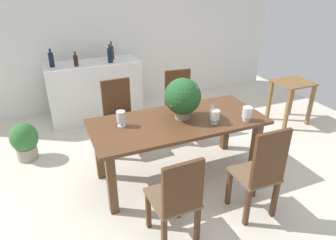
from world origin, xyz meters
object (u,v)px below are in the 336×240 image
(chair_far_left, at_px, (119,112))
(wine_glass, at_px, (212,107))
(chair_far_right, at_px, (179,101))
(chair_near_left, at_px, (177,198))
(wine_bottle_dark, at_px, (51,60))
(crystal_vase_right, at_px, (215,115))
(crystal_vase_center_near, at_px, (247,113))
(side_table, at_px, (292,93))
(crystal_vase_left, at_px, (121,117))
(flower_centerpiece, at_px, (183,97))
(potted_plant_floor, at_px, (25,141))
(dining_table, at_px, (178,129))
(wine_bottle_amber, at_px, (112,53))
(chair_near_right, at_px, (261,171))
(kitchen_counter, at_px, (95,91))
(wine_bottle_clear, at_px, (110,55))
(wine_bottle_green, at_px, (76,60))

(chair_far_left, height_order, wine_glass, chair_far_left)
(chair_far_right, xyz_separation_m, chair_far_left, (-0.93, 0.00, -0.01))
(chair_near_left, relative_size, wine_glass, 6.65)
(chair_far_right, distance_m, wine_bottle_dark, 2.06)
(crystal_vase_right, bearing_deg, crystal_vase_center_near, -10.56)
(side_table, bearing_deg, crystal_vase_left, -169.70)
(crystal_vase_right, height_order, wine_glass, crystal_vase_right)
(wine_glass, xyz_separation_m, wine_bottle_dark, (-1.65, 2.07, 0.24))
(chair_near_left, relative_size, flower_centerpiece, 1.99)
(potted_plant_floor, bearing_deg, chair_near_left, -58.60)
(dining_table, xyz_separation_m, wine_bottle_amber, (-0.25, 2.14, 0.45))
(chair_near_right, height_order, wine_glass, chair_near_right)
(dining_table, xyz_separation_m, wine_glass, (0.44, -0.02, 0.21))
(dining_table, relative_size, crystal_vase_right, 12.44)
(dining_table, xyz_separation_m, crystal_vase_right, (0.34, -0.24, 0.22))
(chair_far_right, height_order, crystal_vase_left, chair_far_right)
(wine_glass, xyz_separation_m, side_table, (1.92, 0.67, -0.34))
(dining_table, relative_size, potted_plant_floor, 3.82)
(chair_far_right, relative_size, crystal_vase_center_near, 6.20)
(kitchen_counter, bearing_deg, wine_bottle_amber, 9.52)
(chair_near_right, xyz_separation_m, wine_glass, (-0.02, 0.95, 0.30))
(wine_bottle_clear, bearing_deg, wine_bottle_green, 179.30)
(chair_near_right, xyz_separation_m, chair_near_left, (-0.91, -0.00, -0.04))
(crystal_vase_left, distance_m, crystal_vase_center_near, 1.43)
(wine_bottle_dark, xyz_separation_m, potted_plant_floor, (-0.53, -0.92, -0.82))
(wine_bottle_green, bearing_deg, wine_glass, -56.68)
(chair_far_right, xyz_separation_m, wine_bottle_green, (-1.32, 0.98, 0.52))
(flower_centerpiece, xyz_separation_m, crystal_vase_left, (-0.71, 0.08, -0.16))
(kitchen_counter, relative_size, side_table, 2.11)
(dining_table, xyz_separation_m, crystal_vase_left, (-0.64, 0.11, 0.22))
(chair_far_left, bearing_deg, chair_near_right, -67.47)
(wine_glass, distance_m, wine_bottle_clear, 2.12)
(dining_table, bearing_deg, kitchen_counter, 106.04)
(chair_near_left, relative_size, wine_bottle_amber, 3.21)
(crystal_vase_center_near, relative_size, wine_bottle_dark, 0.59)
(flower_centerpiece, xyz_separation_m, potted_plant_floor, (-1.80, 1.10, -0.75))
(wine_bottle_green, xyz_separation_m, wine_bottle_dark, (-0.35, 0.10, 0.03))
(crystal_vase_center_near, relative_size, crystal_vase_right, 1.01)
(chair_near_left, height_order, wine_bottle_green, wine_bottle_green)
(chair_near_right, xyz_separation_m, flower_centerpiece, (-0.39, 1.00, 0.47))
(wine_bottle_amber, bearing_deg, wine_bottle_dark, -174.88)
(chair_far_left, bearing_deg, wine_bottle_clear, 79.08)
(kitchen_counter, bearing_deg, flower_centerpiece, -72.04)
(chair_far_right, height_order, chair_near_left, chair_far_right)
(crystal_vase_left, relative_size, side_table, 0.25)
(chair_far_right, relative_size, chair_near_left, 1.06)
(wine_bottle_clear, distance_m, potted_plant_floor, 1.83)
(wine_bottle_amber, xyz_separation_m, side_table, (2.60, -1.48, -0.58))
(dining_table, distance_m, chair_near_right, 1.07)
(chair_far_left, xyz_separation_m, flower_centerpiece, (0.53, -0.95, 0.49))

